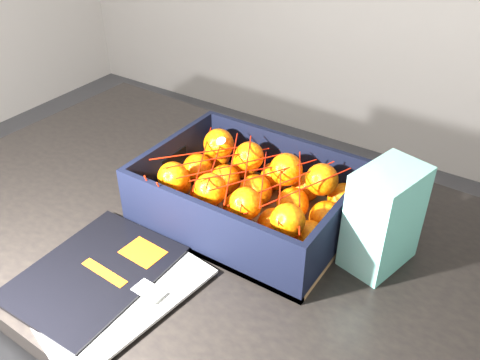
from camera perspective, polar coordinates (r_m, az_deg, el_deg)
The scene contains 6 objects.
table at distance 1.14m, azimuth -5.51°, elevation -7.36°, with size 1.22×0.83×0.75m.
magazine_stack at distance 0.94m, azimuth -14.69°, elevation -10.87°, with size 0.29×0.33×0.02m.
produce_crate at distance 1.03m, azimuth 0.92°, elevation -2.47°, with size 0.40×0.30×0.13m.
clementine_heap at distance 1.02m, azimuth 1.05°, elevation -1.63°, with size 0.38×0.28×0.12m.
mesh_net at distance 0.98m, azimuth 0.25°, elevation 0.84°, with size 0.33×0.27×0.09m.
retail_carton at distance 0.93m, azimuth 15.77°, elevation -4.10°, with size 0.09×0.13×0.20m, color silver.
Camera 1 is at (0.91, -0.61, 1.40)m, focal length 38.18 mm.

